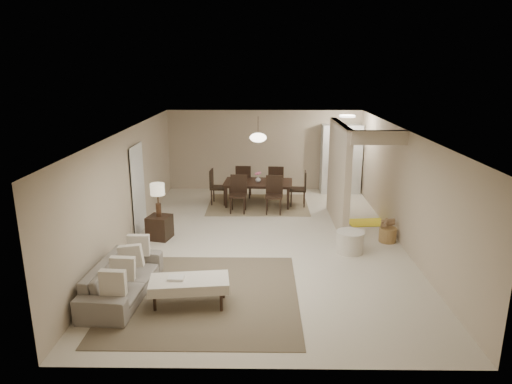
{
  "coord_description": "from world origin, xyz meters",
  "views": [
    {
      "loc": [
        -0.08,
        -9.61,
        3.82
      ],
      "look_at": [
        -0.21,
        0.35,
        1.05
      ],
      "focal_mm": 32.0,
      "sensor_mm": 36.0,
      "label": 1
    }
  ],
  "objects_px": {
    "side_table": "(160,227)",
    "dining_table": "(258,193)",
    "wicker_basket": "(388,235)",
    "round_pouf": "(350,242)",
    "ottoman_bench": "(189,284)",
    "pantry_cabinet": "(341,159)",
    "sofa": "(123,279)"
  },
  "relations": [
    {
      "from": "side_table",
      "to": "round_pouf",
      "type": "relative_size",
      "value": 0.91
    },
    {
      "from": "pantry_cabinet",
      "to": "side_table",
      "type": "relative_size",
      "value": 3.93
    },
    {
      "from": "sofa",
      "to": "round_pouf",
      "type": "height_order",
      "value": "sofa"
    },
    {
      "from": "sofa",
      "to": "wicker_basket",
      "type": "relative_size",
      "value": 5.45
    },
    {
      "from": "sofa",
      "to": "ottoman_bench",
      "type": "distance_m",
      "value": 1.23
    },
    {
      "from": "pantry_cabinet",
      "to": "wicker_basket",
      "type": "relative_size",
      "value": 5.5
    },
    {
      "from": "sofa",
      "to": "side_table",
      "type": "distance_m",
      "value": 2.69
    },
    {
      "from": "wicker_basket",
      "to": "sofa",
      "type": "bearing_deg",
      "value": -153.86
    },
    {
      "from": "wicker_basket",
      "to": "dining_table",
      "type": "bearing_deg",
      "value": 136.66
    },
    {
      "from": "sofa",
      "to": "wicker_basket",
      "type": "bearing_deg",
      "value": -59.59
    },
    {
      "from": "pantry_cabinet",
      "to": "sofa",
      "type": "bearing_deg",
      "value": -125.61
    },
    {
      "from": "pantry_cabinet",
      "to": "sofa",
      "type": "height_order",
      "value": "pantry_cabinet"
    },
    {
      "from": "wicker_basket",
      "to": "pantry_cabinet",
      "type": "bearing_deg",
      "value": 95.51
    },
    {
      "from": "round_pouf",
      "to": "wicker_basket",
      "type": "height_order",
      "value": "round_pouf"
    },
    {
      "from": "pantry_cabinet",
      "to": "wicker_basket",
      "type": "bearing_deg",
      "value": -84.49
    },
    {
      "from": "ottoman_bench",
      "to": "wicker_basket",
      "type": "bearing_deg",
      "value": 28.77
    },
    {
      "from": "pantry_cabinet",
      "to": "ottoman_bench",
      "type": "xyz_separation_m",
      "value": [
        -3.61,
        -7.0,
        -0.68
      ]
    },
    {
      "from": "wicker_basket",
      "to": "round_pouf",
      "type": "bearing_deg",
      "value": -147.64
    },
    {
      "from": "pantry_cabinet",
      "to": "dining_table",
      "type": "relative_size",
      "value": 1.11
    },
    {
      "from": "sofa",
      "to": "round_pouf",
      "type": "bearing_deg",
      "value": -61.11
    },
    {
      "from": "pantry_cabinet",
      "to": "round_pouf",
      "type": "xyz_separation_m",
      "value": [
        -0.56,
        -4.76,
        -0.82
      ]
    },
    {
      "from": "ottoman_bench",
      "to": "dining_table",
      "type": "distance_m",
      "value": 5.72
    },
    {
      "from": "side_table",
      "to": "dining_table",
      "type": "distance_m",
      "value": 3.44
    },
    {
      "from": "ottoman_bench",
      "to": "dining_table",
      "type": "relative_size",
      "value": 0.71
    },
    {
      "from": "side_table",
      "to": "dining_table",
      "type": "bearing_deg",
      "value": 49.86
    },
    {
      "from": "pantry_cabinet",
      "to": "wicker_basket",
      "type": "distance_m",
      "value": 4.26
    },
    {
      "from": "side_table",
      "to": "wicker_basket",
      "type": "distance_m",
      "value": 5.15
    },
    {
      "from": "round_pouf",
      "to": "dining_table",
      "type": "relative_size",
      "value": 0.31
    },
    {
      "from": "pantry_cabinet",
      "to": "ottoman_bench",
      "type": "relative_size",
      "value": 1.56
    },
    {
      "from": "ottoman_bench",
      "to": "dining_table",
      "type": "height_order",
      "value": "dining_table"
    },
    {
      "from": "dining_table",
      "to": "round_pouf",
      "type": "bearing_deg",
      "value": -55.72
    },
    {
      "from": "ottoman_bench",
      "to": "side_table",
      "type": "distance_m",
      "value": 3.2
    }
  ]
}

